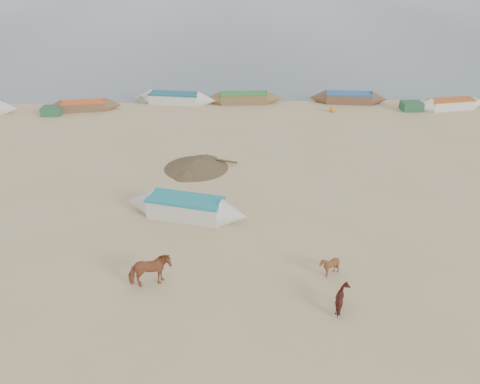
% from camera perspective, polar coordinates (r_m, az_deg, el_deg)
% --- Properties ---
extents(ground, '(140.00, 140.00, 0.00)m').
position_cam_1_polar(ground, '(18.46, 0.47, -8.46)').
color(ground, tan).
rests_on(ground, ground).
extents(sea, '(160.00, 160.00, 0.00)m').
position_cam_1_polar(sea, '(97.58, -1.84, 20.87)').
color(sea, slate).
rests_on(sea, ground).
extents(cow_adult, '(1.65, 1.08, 1.28)m').
position_cam_1_polar(cow_adult, '(17.20, -10.93, -9.42)').
color(cow_adult, brown).
rests_on(cow_adult, ground).
extents(calf_front, '(0.90, 0.83, 0.86)m').
position_cam_1_polar(calf_front, '(17.81, 10.84, -8.83)').
color(calf_front, brown).
rests_on(calf_front, ground).
extents(calf_right, '(0.84, 0.95, 0.86)m').
position_cam_1_polar(calf_right, '(16.38, 12.50, -12.71)').
color(calf_right, '#5A241D').
rests_on(calf_right, ground).
extents(near_canoe, '(5.89, 2.97, 0.94)m').
position_cam_1_polar(near_canoe, '(21.31, -6.65, -1.88)').
color(near_canoe, silver).
rests_on(near_canoe, ground).
extents(debris_pile, '(4.51, 4.51, 0.57)m').
position_cam_1_polar(debris_pile, '(26.19, -5.38, 3.50)').
color(debris_pile, brown).
rests_on(debris_pile, ground).
extents(waterline_canoes, '(42.32, 4.67, 0.87)m').
position_cam_1_polar(waterline_canoes, '(37.10, -4.02, 10.95)').
color(waterline_canoes, silver).
rests_on(waterline_canoes, ground).
extents(beach_clutter, '(48.59, 4.22, 0.64)m').
position_cam_1_polar(beach_clutter, '(37.05, 5.97, 10.65)').
color(beach_clutter, '#295B3B').
rests_on(beach_clutter, ground).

